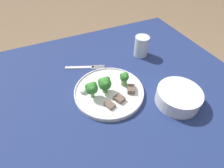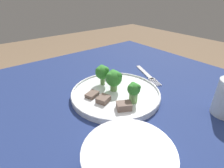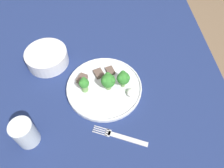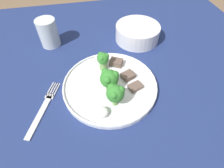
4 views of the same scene
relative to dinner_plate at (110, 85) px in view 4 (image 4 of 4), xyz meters
name	(u,v)px [view 4 (image 4 of 4)]	position (x,y,z in m)	size (l,w,h in m)	color
ground_plane	(118,151)	(0.06, 0.06, -0.74)	(8.00, 8.00, 0.00)	#7F664C
table	(123,90)	(0.06, 0.06, -0.11)	(1.08, 1.02, 0.73)	navy
dinner_plate	(110,85)	(0.00, 0.00, 0.00)	(0.27, 0.27, 0.02)	white
fork	(43,109)	(-0.19, -0.04, -0.01)	(0.09, 0.17, 0.00)	silver
cream_bowl	(137,33)	(0.15, 0.21, 0.02)	(0.16, 0.16, 0.06)	silver
drinking_glass	(49,34)	(-0.17, 0.25, 0.03)	(0.07, 0.07, 0.10)	silver
broccoli_floret_near_rim_left	(109,79)	(0.00, -0.01, 0.04)	(0.05, 0.05, 0.07)	#709E56
broccoli_floret_center_left	(115,93)	(0.00, -0.07, 0.05)	(0.05, 0.05, 0.07)	#709E56
broccoli_floret_back_left	(103,60)	(-0.01, 0.07, 0.04)	(0.04, 0.04, 0.06)	#709E56
meat_slice_front_slice	(135,87)	(0.07, -0.03, 0.01)	(0.04, 0.04, 0.01)	brown
meat_slice_middle_slice	(128,76)	(0.06, 0.02, 0.01)	(0.05, 0.04, 0.02)	brown
meat_slice_rear_slice	(116,62)	(0.04, 0.08, 0.01)	(0.05, 0.04, 0.02)	brown
sauce_dollop	(102,112)	(-0.04, -0.09, 0.01)	(0.04, 0.03, 0.02)	white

